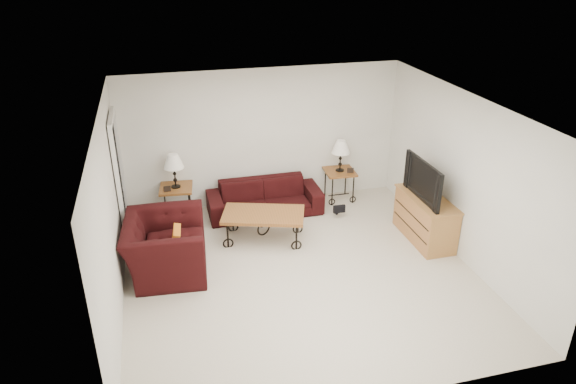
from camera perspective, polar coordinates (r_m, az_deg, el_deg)
The scene contains 20 objects.
ground at distance 7.81m, azimuth 1.31°, elevation -8.79°, with size 5.00×5.00×0.00m, color beige.
wall_back at distance 9.43m, azimuth -2.77°, elevation 5.89°, with size 5.00×0.02×2.50m, color white.
wall_front at distance 5.17m, azimuth 9.17°, elevation -12.19°, with size 5.00×0.02×2.50m, color white.
wall_left at distance 6.99m, azimuth -18.74°, elevation -2.71°, with size 0.02×5.00×2.50m, color white.
wall_right at distance 8.18m, azimuth 18.51°, elevation 1.44°, with size 0.02×5.00×2.50m, color white.
ceiling at distance 6.74m, azimuth 1.52°, elevation 9.13°, with size 5.00×5.00×0.00m, color white.
doorway at distance 8.58m, azimuth -17.86°, elevation 0.97°, with size 0.08×0.94×2.04m, color black.
sofa at distance 9.35m, azimuth -2.56°, elevation -0.64°, with size 2.01×0.79×0.59m, color black.
side_table_left at distance 9.35m, azimuth -11.91°, elevation -1.14°, with size 0.55×0.55×0.60m, color brown.
side_table_right at distance 9.88m, azimuth 5.57°, elevation 0.75°, with size 0.54×0.54×0.59m, color brown.
lamp_left at distance 9.11m, azimuth -12.25°, elevation 2.26°, with size 0.34×0.34×0.60m, color black, non-canonical shape.
lamp_right at distance 9.65m, azimuth 5.72°, elevation 3.94°, with size 0.33×0.33×0.59m, color black, non-canonical shape.
photo_frame_left at distance 9.06m, azimuth -12.99°, elevation 0.34°, with size 0.12×0.02×0.10m, color black.
photo_frame_right at distance 9.66m, azimuth 6.79°, elevation 2.34°, with size 0.12×0.02×0.10m, color black.
coffee_table at distance 8.52m, azimuth -2.67°, elevation -3.76°, with size 1.30×0.70×0.49m, color brown.
armchair at distance 7.83m, azimuth -13.17°, elevation -5.80°, with size 1.29×1.12×0.84m, color black.
throw_pillow at distance 7.74m, azimuth -12.12°, elevation -5.22°, with size 0.38×0.10×0.38m, color #CD5F1A.
tv_stand at distance 8.77m, azimuth 14.68°, elevation -2.81°, with size 0.51×1.23×0.74m, color olive.
television at distance 8.47m, azimuth 15.06°, elevation 1.29°, with size 1.10×0.14×0.64m, color black.
backpack at distance 9.34m, azimuth 5.36°, elevation -1.34°, with size 0.32×0.25×0.42m, color black.
Camera 1 is at (-1.80, -6.22, 4.37)m, focal length 32.73 mm.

